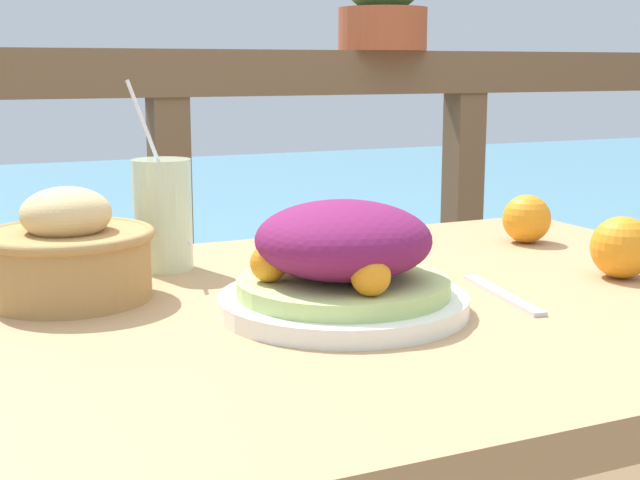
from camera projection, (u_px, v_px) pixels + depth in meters
patio_table at (364, 388)px, 1.03m from camera, size 1.08×0.78×0.74m
railing_fence at (171, 216)px, 1.76m from camera, size 2.80×0.08×1.04m
sea_backdrop at (30, 248)px, 4.09m from camera, size 12.00×4.00×0.37m
salad_plate at (343, 265)px, 0.95m from camera, size 0.27×0.27×0.12m
drink_glass at (163, 214)px, 1.15m from camera, size 0.08×0.08×0.24m
bread_basket at (68, 253)px, 1.00m from camera, size 0.20×0.20×0.13m
fork at (502, 294)px, 1.02m from camera, size 0.05×0.18×0.00m
orange_near_basket at (622, 247)px, 1.11m from camera, size 0.08×0.08×0.08m
orange_near_glass at (527, 219)px, 1.33m from camera, size 0.07×0.07×0.07m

